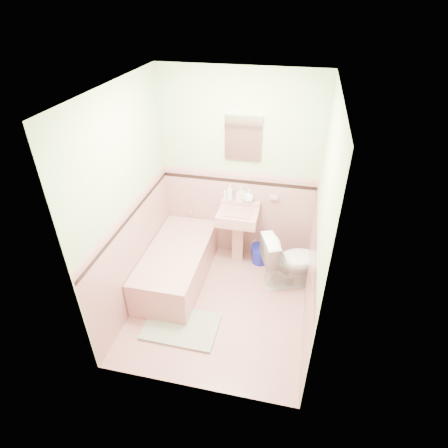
% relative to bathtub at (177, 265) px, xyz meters
% --- Properties ---
extents(floor, '(2.20, 2.20, 0.00)m').
position_rel_bathtub_xyz_m(floor, '(0.63, -0.33, -0.23)').
color(floor, tan).
rests_on(floor, ground).
extents(ceiling, '(2.20, 2.20, 0.00)m').
position_rel_bathtub_xyz_m(ceiling, '(0.63, -0.33, 2.27)').
color(ceiling, white).
rests_on(ceiling, ground).
extents(wall_back, '(2.50, 0.00, 2.50)m').
position_rel_bathtub_xyz_m(wall_back, '(0.63, 0.77, 1.02)').
color(wall_back, beige).
rests_on(wall_back, ground).
extents(wall_front, '(2.50, 0.00, 2.50)m').
position_rel_bathtub_xyz_m(wall_front, '(0.63, -1.43, 1.02)').
color(wall_front, beige).
rests_on(wall_front, ground).
extents(wall_left, '(0.00, 2.50, 2.50)m').
position_rel_bathtub_xyz_m(wall_left, '(-0.37, -0.33, 1.02)').
color(wall_left, beige).
rests_on(wall_left, ground).
extents(wall_right, '(0.00, 2.50, 2.50)m').
position_rel_bathtub_xyz_m(wall_right, '(1.63, -0.33, 1.02)').
color(wall_right, beige).
rests_on(wall_right, ground).
extents(wainscot_back, '(2.00, 0.00, 2.00)m').
position_rel_bathtub_xyz_m(wainscot_back, '(0.63, 0.76, 0.38)').
color(wainscot_back, tan).
rests_on(wainscot_back, ground).
extents(wainscot_front, '(2.00, 0.00, 2.00)m').
position_rel_bathtub_xyz_m(wainscot_front, '(0.63, -1.42, 0.38)').
color(wainscot_front, tan).
rests_on(wainscot_front, ground).
extents(wainscot_left, '(0.00, 2.20, 2.20)m').
position_rel_bathtub_xyz_m(wainscot_left, '(-0.36, -0.33, 0.38)').
color(wainscot_left, tan).
rests_on(wainscot_left, ground).
extents(wainscot_right, '(0.00, 2.20, 2.20)m').
position_rel_bathtub_xyz_m(wainscot_right, '(1.62, -0.33, 0.38)').
color(wainscot_right, tan).
rests_on(wainscot_right, ground).
extents(accent_back, '(2.00, 0.00, 2.00)m').
position_rel_bathtub_xyz_m(accent_back, '(0.63, 0.75, 0.90)').
color(accent_back, black).
rests_on(accent_back, ground).
extents(accent_front, '(2.00, 0.00, 2.00)m').
position_rel_bathtub_xyz_m(accent_front, '(0.63, -1.41, 0.90)').
color(accent_front, black).
rests_on(accent_front, ground).
extents(accent_left, '(0.00, 2.20, 2.20)m').
position_rel_bathtub_xyz_m(accent_left, '(-0.35, -0.33, 0.89)').
color(accent_left, black).
rests_on(accent_left, ground).
extents(accent_right, '(0.00, 2.20, 2.20)m').
position_rel_bathtub_xyz_m(accent_right, '(1.61, -0.33, 0.89)').
color(accent_right, black).
rests_on(accent_right, ground).
extents(cap_back, '(2.00, 0.00, 2.00)m').
position_rel_bathtub_xyz_m(cap_back, '(0.63, 0.75, 0.99)').
color(cap_back, tan).
rests_on(cap_back, ground).
extents(cap_front, '(2.00, 0.00, 2.00)m').
position_rel_bathtub_xyz_m(cap_front, '(0.63, -1.41, 0.99)').
color(cap_front, tan).
rests_on(cap_front, ground).
extents(cap_left, '(0.00, 2.20, 2.20)m').
position_rel_bathtub_xyz_m(cap_left, '(-0.35, -0.33, 1.00)').
color(cap_left, tan).
rests_on(cap_left, ground).
extents(cap_right, '(0.00, 2.20, 2.20)m').
position_rel_bathtub_xyz_m(cap_right, '(1.61, -0.33, 1.00)').
color(cap_right, tan).
rests_on(cap_right, ground).
extents(bathtub, '(0.70, 1.50, 0.45)m').
position_rel_bathtub_xyz_m(bathtub, '(0.00, 0.00, 0.00)').
color(bathtub, tan).
rests_on(bathtub, floor).
extents(tub_faucet, '(0.04, 0.12, 0.04)m').
position_rel_bathtub_xyz_m(tub_faucet, '(0.00, 0.72, 0.41)').
color(tub_faucet, silver).
rests_on(tub_faucet, wall_back).
extents(sink, '(0.51, 0.48, 0.80)m').
position_rel_bathtub_xyz_m(sink, '(0.68, 0.53, 0.18)').
color(sink, tan).
rests_on(sink, floor).
extents(sink_faucet, '(0.02, 0.02, 0.10)m').
position_rel_bathtub_xyz_m(sink_faucet, '(0.68, 0.67, 0.72)').
color(sink_faucet, silver).
rests_on(sink_faucet, sink).
extents(medicine_cabinet, '(0.44, 0.04, 0.55)m').
position_rel_bathtub_xyz_m(medicine_cabinet, '(0.68, 0.74, 1.47)').
color(medicine_cabinet, white).
rests_on(medicine_cabinet, wall_back).
extents(soap_dish, '(0.11, 0.06, 0.04)m').
position_rel_bathtub_xyz_m(soap_dish, '(1.10, 0.73, 0.72)').
color(soap_dish, tan).
rests_on(soap_dish, wall_back).
extents(soap_bottle_left, '(0.09, 0.09, 0.22)m').
position_rel_bathtub_xyz_m(soap_bottle_left, '(0.53, 0.71, 0.75)').
color(soap_bottle_left, '#B2B2B2').
rests_on(soap_bottle_left, sink).
extents(soap_bottle_mid, '(0.12, 0.12, 0.20)m').
position_rel_bathtub_xyz_m(soap_bottle_mid, '(0.68, 0.71, 0.73)').
color(soap_bottle_mid, '#B2B2B2').
rests_on(soap_bottle_mid, sink).
extents(soap_bottle_right, '(0.18, 0.18, 0.17)m').
position_rel_bathtub_xyz_m(soap_bottle_right, '(0.78, 0.71, 0.72)').
color(soap_bottle_right, '#B2B2B2').
rests_on(soap_bottle_right, sink).
extents(tube, '(0.04, 0.04, 0.12)m').
position_rel_bathtub_xyz_m(tube, '(0.47, 0.71, 0.69)').
color(tube, white).
rests_on(tube, sink).
extents(toilet, '(0.81, 0.64, 0.73)m').
position_rel_bathtub_xyz_m(toilet, '(1.40, 0.23, 0.14)').
color(toilet, white).
rests_on(toilet, floor).
extents(bucket, '(0.26, 0.26, 0.26)m').
position_rel_bathtub_xyz_m(bucket, '(0.99, 0.57, -0.10)').
color(bucket, '#161DA7').
rests_on(bucket, floor).
extents(bath_mat, '(0.82, 0.55, 0.03)m').
position_rel_bathtub_xyz_m(bath_mat, '(0.29, -0.77, -0.21)').
color(bath_mat, gray).
rests_on(bath_mat, floor).
extents(shoe, '(0.17, 0.12, 0.06)m').
position_rel_bathtub_xyz_m(shoe, '(0.24, -0.67, -0.16)').
color(shoe, '#BF1E59').
rests_on(shoe, bath_mat).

